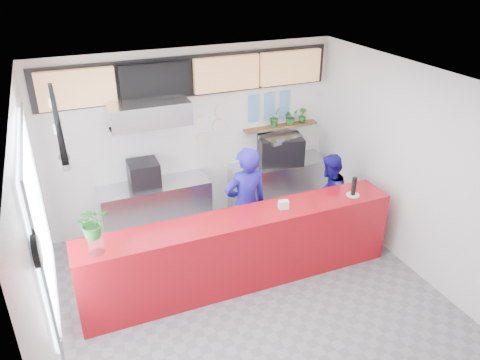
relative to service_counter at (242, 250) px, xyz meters
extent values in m
plane|color=slate|center=(0.00, -0.40, -0.55)|extent=(5.00, 5.00, 0.00)
plane|color=silver|center=(0.00, -0.40, 2.45)|extent=(5.00, 5.00, 0.00)
plane|color=white|center=(0.00, 2.10, 0.95)|extent=(5.00, 0.00, 5.00)
plane|color=white|center=(-2.50, -0.40, 0.95)|extent=(0.00, 5.00, 5.00)
plane|color=white|center=(2.50, -0.40, 0.95)|extent=(0.00, 5.00, 5.00)
cube|color=#9F0B14|center=(0.00, 0.00, 0.00)|extent=(4.50, 0.60, 1.10)
cube|color=beige|center=(0.00, 2.09, 2.05)|extent=(5.00, 0.02, 0.80)
cube|color=#B2B5BA|center=(-0.80, 1.80, -0.10)|extent=(1.80, 0.60, 0.90)
cube|color=black|center=(-0.95, 1.80, 0.56)|extent=(0.48, 0.48, 0.43)
cube|color=#B2B5BA|center=(-0.80, 1.75, 1.60)|extent=(1.20, 0.70, 0.35)
cube|color=#B2B5BA|center=(-0.80, 1.75, 1.40)|extent=(1.20, 0.69, 0.31)
cube|color=#B2B5BA|center=(1.50, 1.80, -0.10)|extent=(1.80, 0.60, 0.90)
cube|color=black|center=(1.50, 1.80, 0.60)|extent=(0.87, 0.71, 0.49)
cube|color=#AAACB2|center=(1.50, 1.80, 0.83)|extent=(0.74, 0.58, 0.06)
cube|color=brown|center=(1.60, 2.00, 0.95)|extent=(1.40, 0.18, 0.04)
cube|color=tan|center=(-1.75, 1.98, 2.00)|extent=(1.10, 0.10, 0.55)
cube|color=black|center=(-0.59, 1.98, 2.00)|extent=(1.10, 0.10, 0.55)
cube|color=tan|center=(0.57, 1.98, 2.00)|extent=(1.10, 0.10, 0.55)
cube|color=tan|center=(1.73, 1.98, 2.00)|extent=(1.10, 0.10, 0.55)
cube|color=black|center=(0.00, 2.06, 2.00)|extent=(4.80, 0.04, 0.65)
cube|color=silver|center=(-2.47, -0.10, 1.15)|extent=(0.04, 2.20, 1.90)
cube|color=#B2B5BA|center=(-2.45, -0.10, 1.15)|extent=(0.03, 2.30, 2.00)
cylinder|color=black|center=(-2.46, -1.30, 1.50)|extent=(0.05, 0.30, 0.30)
cylinder|color=white|center=(-2.43, -1.30, 1.50)|extent=(0.02, 0.26, 0.26)
cube|color=black|center=(-2.10, -0.40, 2.39)|extent=(0.05, 2.40, 0.04)
cylinder|color=silver|center=(0.15, 2.07, 1.20)|extent=(0.24, 0.03, 0.24)
cylinder|color=silver|center=(0.45, 2.07, 1.10)|extent=(0.24, 0.03, 0.24)
cylinder|color=silver|center=(0.15, 2.07, 0.90)|extent=(0.24, 0.03, 0.24)
cylinder|color=silver|center=(0.50, 2.07, 1.35)|extent=(0.24, 0.03, 0.24)
cube|color=#598CBF|center=(1.10, 2.08, 1.45)|extent=(0.20, 0.02, 0.25)
cube|color=#598CBF|center=(1.40, 2.08, 1.45)|extent=(0.20, 0.02, 0.25)
cube|color=#598CBF|center=(1.70, 2.08, 1.45)|extent=(0.20, 0.02, 0.25)
cube|color=#598CBF|center=(1.10, 2.08, 1.20)|extent=(0.20, 0.02, 0.25)
cube|color=#598CBF|center=(1.40, 2.08, 1.20)|extent=(0.20, 0.02, 0.25)
cube|color=#598CBF|center=(1.70, 2.08, 1.20)|extent=(0.20, 0.02, 0.25)
imported|color=navy|center=(0.29, 0.53, 0.38)|extent=(0.70, 0.48, 1.86)
imported|color=navy|center=(1.79, 0.61, 0.18)|extent=(0.90, 0.87, 1.46)
imported|color=#226122|center=(1.48, 2.00, 1.14)|extent=(0.23, 0.21, 0.34)
imported|color=#226122|center=(1.79, 2.00, 1.11)|extent=(0.30, 0.27, 0.28)
imported|color=#226122|center=(2.03, 2.00, 1.10)|extent=(0.17, 0.15, 0.26)
cylinder|color=silver|center=(-1.92, -0.09, 0.67)|extent=(0.22, 0.22, 0.23)
imported|color=#226122|center=(-1.92, -0.09, 0.97)|extent=(0.40, 0.35, 0.40)
cube|color=silver|center=(0.63, -0.02, 0.61)|extent=(0.15, 0.11, 0.12)
cylinder|color=silver|center=(1.75, -0.07, 0.56)|extent=(0.21, 0.21, 0.01)
cylinder|color=black|center=(1.75, -0.07, 0.70)|extent=(0.07, 0.07, 0.28)
camera|label=1|loc=(-2.12, -5.02, 3.83)|focal=35.00mm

